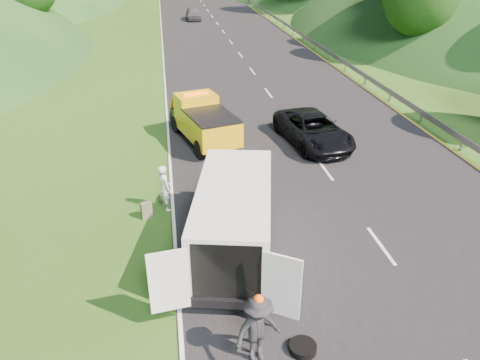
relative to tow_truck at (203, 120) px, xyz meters
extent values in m
plane|color=#38661E|center=(2.09, -8.19, -1.15)|extent=(320.00, 320.00, 0.00)
cube|color=black|center=(5.09, 31.81, -1.14)|extent=(14.00, 200.00, 0.02)
cube|color=gray|center=(12.39, 44.31, -1.15)|extent=(0.06, 140.00, 1.52)
cylinder|color=black|center=(-1.33, 1.51, -0.68)|extent=(0.56, 0.98, 0.93)
cylinder|color=black|center=(0.38, 1.97, -0.68)|extent=(0.56, 0.98, 0.93)
cylinder|color=black|center=(-0.35, -2.08, -0.68)|extent=(0.56, 0.98, 0.93)
cylinder|color=black|center=(1.36, -1.61, -0.68)|extent=(0.56, 0.98, 0.93)
cube|color=gold|center=(-0.27, 0.98, 0.20)|extent=(2.32, 1.96, 1.76)
cube|color=gold|center=(0.28, -1.04, -0.03)|extent=(2.80, 3.58, 1.21)
cube|color=black|center=(0.28, -1.04, 0.62)|extent=(2.80, 3.58, 0.09)
cube|color=black|center=(-0.56, 2.05, -0.31)|extent=(2.09, 1.56, 0.65)
cube|color=black|center=(-0.71, 2.59, -0.50)|extent=(1.93, 0.69, 0.46)
cube|color=gold|center=(-0.65, 2.37, 0.29)|extent=(1.98, 1.19, 1.02)
cube|color=orange|center=(-0.27, 0.98, 1.13)|extent=(1.32, 0.57, 0.15)
cube|color=black|center=(-0.44, 1.60, 0.52)|extent=(1.72, 0.54, 0.84)
cylinder|color=black|center=(-0.43, -7.68, -0.71)|extent=(0.51, 0.93, 0.88)
cylinder|color=black|center=(1.51, -8.11, -0.71)|extent=(0.51, 0.93, 0.88)
cylinder|color=black|center=(-1.25, -11.34, -0.71)|extent=(0.51, 0.93, 0.88)
cylinder|color=black|center=(0.69, -11.77, -0.71)|extent=(0.51, 0.93, 0.88)
cube|color=white|center=(0.11, -9.83, 0.34)|extent=(3.45, 6.08, 2.04)
cube|color=white|center=(0.77, -6.88, -0.10)|extent=(2.37, 1.45, 1.10)
cube|color=black|center=(0.72, -7.09, 0.78)|extent=(2.07, 0.81, 0.92)
cube|color=black|center=(-0.51, -12.57, 0.34)|extent=(1.85, 0.52, 1.76)
cube|color=white|center=(-2.01, -12.75, 0.34)|extent=(1.05, 0.20, 1.87)
cube|color=white|center=(0.78, -13.37, 0.34)|extent=(0.92, 0.62, 1.87)
cube|color=black|center=(-0.53, -12.68, -0.65)|extent=(2.19, 0.64, 0.28)
imported|color=silver|center=(-2.06, -6.57, -1.15)|extent=(0.72, 0.81, 1.84)
imported|color=tan|center=(0.30, -9.47, -1.15)|extent=(0.53, 0.47, 0.89)
imported|color=black|center=(0.02, -14.27, -1.15)|extent=(1.44, 1.14, 1.95)
cube|color=#545540|center=(-2.78, -7.07, -0.83)|extent=(0.45, 0.34, 0.64)
cylinder|color=black|center=(1.20, -14.18, -1.15)|extent=(0.70, 0.70, 0.20)
imported|color=black|center=(5.42, -1.18, -1.15)|extent=(3.30, 5.78, 1.52)
imported|color=#424145|center=(2.39, 41.13, -1.15)|extent=(1.82, 4.53, 1.54)
camera|label=1|loc=(-1.71, -22.34, 8.11)|focal=35.00mm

